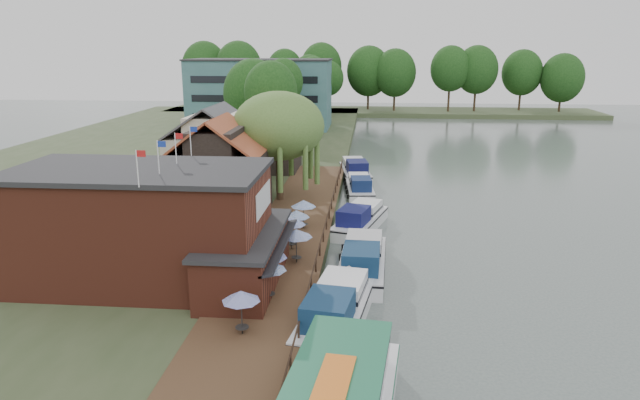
{
  "coord_description": "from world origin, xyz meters",
  "views": [
    {
      "loc": [
        -1.94,
        -33.61,
        15.34
      ],
      "look_at": [
        -6.0,
        12.0,
        3.0
      ],
      "focal_mm": 32.0,
      "sensor_mm": 36.0,
      "label": 1
    }
  ],
  "objects_px": {
    "willow": "(279,147)",
    "cottage_b": "(216,147)",
    "cruiser_2": "(360,216)",
    "cruiser_4": "(355,168)",
    "umbrella_4": "(291,233)",
    "cottage_a": "(219,167)",
    "swan": "(383,387)",
    "umbrella_0": "(242,312)",
    "umbrella_5": "(297,225)",
    "cruiser_0": "(336,304)",
    "cruiser_3": "(360,185)",
    "umbrella_6": "(304,214)",
    "pub": "(173,226)",
    "cruiser_1": "(363,256)",
    "umbrella_1": "(269,281)",
    "umbrella_3": "(296,246)",
    "cottage_c": "(269,134)",
    "umbrella_2": "(269,267)",
    "hotel_block": "(261,93)"
  },
  "relations": [
    {
      "from": "cottage_b",
      "to": "umbrella_3",
      "type": "relative_size",
      "value": 4.04
    },
    {
      "from": "cruiser_0",
      "to": "pub",
      "type": "bearing_deg",
      "value": 171.36
    },
    {
      "from": "umbrella_2",
      "to": "umbrella_3",
      "type": "relative_size",
      "value": 1.0
    },
    {
      "from": "umbrella_1",
      "to": "cruiser_3",
      "type": "xyz_separation_m",
      "value": [
        4.65,
        29.08,
        -1.17
      ]
    },
    {
      "from": "umbrella_0",
      "to": "umbrella_5",
      "type": "relative_size",
      "value": 1.0
    },
    {
      "from": "umbrella_4",
      "to": "cottage_a",
      "type": "bearing_deg",
      "value": 130.77
    },
    {
      "from": "willow",
      "to": "swan",
      "type": "bearing_deg",
      "value": -72.31
    },
    {
      "from": "cruiser_3",
      "to": "swan",
      "type": "relative_size",
      "value": 21.2
    },
    {
      "from": "cottage_b",
      "to": "umbrella_4",
      "type": "distance_m",
      "value": 21.68
    },
    {
      "from": "cruiser_0",
      "to": "hotel_block",
      "type": "bearing_deg",
      "value": 112.39
    },
    {
      "from": "umbrella_0",
      "to": "cruiser_0",
      "type": "distance_m",
      "value": 5.83
    },
    {
      "from": "umbrella_0",
      "to": "swan",
      "type": "height_order",
      "value": "umbrella_0"
    },
    {
      "from": "hotel_block",
      "to": "cottage_c",
      "type": "relative_size",
      "value": 2.99
    },
    {
      "from": "umbrella_0",
      "to": "swan",
      "type": "bearing_deg",
      "value": -21.35
    },
    {
      "from": "pub",
      "to": "cruiser_0",
      "type": "height_order",
      "value": "pub"
    },
    {
      "from": "cruiser_4",
      "to": "swan",
      "type": "xyz_separation_m",
      "value": [
        2.57,
        -43.99,
        -1.03
      ]
    },
    {
      "from": "willow",
      "to": "cottage_b",
      "type": "bearing_deg",
      "value": 146.31
    },
    {
      "from": "umbrella_6",
      "to": "swan",
      "type": "height_order",
      "value": "umbrella_6"
    },
    {
      "from": "cottage_a",
      "to": "swan",
      "type": "relative_size",
      "value": 19.55
    },
    {
      "from": "willow",
      "to": "cruiser_1",
      "type": "height_order",
      "value": "willow"
    },
    {
      "from": "cottage_b",
      "to": "umbrella_5",
      "type": "xyz_separation_m",
      "value": [
        10.65,
        -16.84,
        -2.96
      ]
    },
    {
      "from": "umbrella_6",
      "to": "cruiser_3",
      "type": "height_order",
      "value": "umbrella_6"
    },
    {
      "from": "cottage_b",
      "to": "cottage_c",
      "type": "distance_m",
      "value": 9.85
    },
    {
      "from": "willow",
      "to": "umbrella_4",
      "type": "xyz_separation_m",
      "value": [
        3.02,
        -13.72,
        -3.93
      ]
    },
    {
      "from": "cottage_b",
      "to": "umbrella_4",
      "type": "xyz_separation_m",
      "value": [
        10.52,
        -18.72,
        -2.96
      ]
    },
    {
      "from": "cruiser_0",
      "to": "cruiser_3",
      "type": "relative_size",
      "value": 1.15
    },
    {
      "from": "cruiser_2",
      "to": "cruiser_4",
      "type": "relative_size",
      "value": 0.96
    },
    {
      "from": "umbrella_6",
      "to": "cruiser_3",
      "type": "relative_size",
      "value": 0.25
    },
    {
      "from": "pub",
      "to": "cottage_c",
      "type": "bearing_deg",
      "value": 90.0
    },
    {
      "from": "umbrella_0",
      "to": "umbrella_6",
      "type": "relative_size",
      "value": 1.0
    },
    {
      "from": "cottage_c",
      "to": "cruiser_1",
      "type": "height_order",
      "value": "cottage_c"
    },
    {
      "from": "umbrella_6",
      "to": "cruiser_4",
      "type": "distance_m",
      "value": 23.77
    },
    {
      "from": "umbrella_1",
      "to": "swan",
      "type": "relative_size",
      "value": 5.4
    },
    {
      "from": "umbrella_0",
      "to": "cruiser_4",
      "type": "xyz_separation_m",
      "value": [
        4.58,
        41.2,
        -1.04
      ]
    },
    {
      "from": "hotel_block",
      "to": "cruiser_4",
      "type": "xyz_separation_m",
      "value": [
        18.31,
        -36.41,
        -5.9
      ]
    },
    {
      "from": "willow",
      "to": "umbrella_3",
      "type": "distance_m",
      "value": 17.31
    },
    {
      "from": "cottage_a",
      "to": "swan",
      "type": "xyz_separation_m",
      "value": [
        13.88,
        -24.41,
        -5.03
      ]
    },
    {
      "from": "cottage_b",
      "to": "umbrella_5",
      "type": "height_order",
      "value": "cottage_b"
    },
    {
      "from": "umbrella_1",
      "to": "cruiser_4",
      "type": "bearing_deg",
      "value": 83.96
    },
    {
      "from": "umbrella_4",
      "to": "cottage_c",
      "type": "bearing_deg",
      "value": 103.24
    },
    {
      "from": "umbrella_6",
      "to": "cruiser_3",
      "type": "distance_m",
      "value": 16.15
    },
    {
      "from": "umbrella_1",
      "to": "cruiser_3",
      "type": "height_order",
      "value": "umbrella_1"
    },
    {
      "from": "umbrella_0",
      "to": "cruiser_4",
      "type": "distance_m",
      "value": 41.47
    },
    {
      "from": "cottage_c",
      "to": "cruiser_2",
      "type": "relative_size",
      "value": 0.86
    },
    {
      "from": "hotel_block",
      "to": "cruiser_0",
      "type": "bearing_deg",
      "value": -76.11
    },
    {
      "from": "umbrella_3",
      "to": "cruiser_1",
      "type": "distance_m",
      "value": 4.72
    },
    {
      "from": "pub",
      "to": "cottage_b",
      "type": "relative_size",
      "value": 2.08
    },
    {
      "from": "cruiser_3",
      "to": "umbrella_2",
      "type": "bearing_deg",
      "value": -105.73
    },
    {
      "from": "umbrella_4",
      "to": "cruiser_1",
      "type": "bearing_deg",
      "value": -17.69
    },
    {
      "from": "cottage_a",
      "to": "umbrella_6",
      "type": "distance_m",
      "value": 9.25
    }
  ]
}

